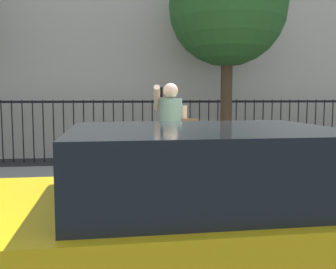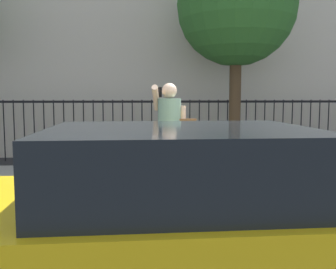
# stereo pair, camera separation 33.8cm
# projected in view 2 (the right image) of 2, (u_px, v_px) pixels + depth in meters

# --- Properties ---
(ground_plane) EXTENTS (60.00, 60.00, 0.00)m
(ground_plane) POSITION_uv_depth(u_px,v_px,m) (263.00, 241.00, 4.50)
(ground_plane) COLOR #28282B
(sidewalk) EXTENTS (28.00, 4.40, 0.15)m
(sidewalk) POSITION_uv_depth(u_px,v_px,m) (223.00, 189.00, 6.67)
(sidewalk) COLOR gray
(sidewalk) RESTS_ON ground
(iron_fence) EXTENTS (12.03, 0.04, 1.60)m
(iron_fence) POSITION_uv_depth(u_px,v_px,m) (195.00, 121.00, 10.25)
(iron_fence) COLOR black
(iron_fence) RESTS_ON ground
(taxi_yellow) EXTENTS (4.24, 1.94, 1.45)m
(taxi_yellow) POSITION_uv_depth(u_px,v_px,m) (200.00, 223.00, 3.00)
(taxi_yellow) COLOR yellow
(taxi_yellow) RESTS_ON ground
(pedestrian_on_phone) EXTENTS (0.68, 0.51, 1.73)m
(pedestrian_on_phone) POSITION_uv_depth(u_px,v_px,m) (171.00, 132.00, 5.68)
(pedestrian_on_phone) COLOR beige
(pedestrian_on_phone) RESTS_ON sidewalk
(street_tree_near) EXTENTS (2.87, 2.87, 5.29)m
(street_tree_near) POSITION_uv_depth(u_px,v_px,m) (237.00, 7.00, 9.16)
(street_tree_near) COLOR #4C3823
(street_tree_near) RESTS_ON ground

